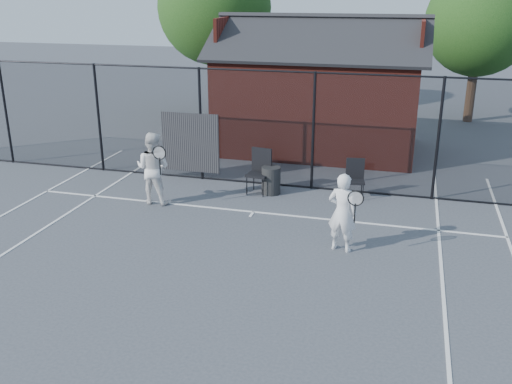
% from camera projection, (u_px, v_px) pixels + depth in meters
% --- Properties ---
extents(ground, '(80.00, 80.00, 0.00)m').
position_uv_depth(ground, '(210.00, 270.00, 10.48)').
color(ground, '#42454B').
rests_on(ground, ground).
extents(court_lines, '(11.02, 18.00, 0.01)m').
position_uv_depth(court_lines, '(183.00, 306.00, 9.27)').
color(court_lines, white).
rests_on(court_lines, ground).
extents(fence, '(22.04, 3.00, 3.00)m').
position_uv_depth(fence, '(263.00, 131.00, 14.61)').
color(fence, black).
rests_on(fence, ground).
extents(clubhouse, '(6.50, 4.36, 4.19)m').
position_uv_depth(clubhouse, '(319.00, 99.00, 17.99)').
color(clubhouse, maroon).
rests_on(clubhouse, ground).
extents(tree_left, '(4.48, 4.48, 6.44)m').
position_uv_depth(tree_left, '(214.00, 7.00, 22.45)').
color(tree_left, black).
rests_on(tree_left, ground).
extents(tree_right, '(3.97, 3.97, 5.70)m').
position_uv_depth(tree_right, '(480.00, 23.00, 21.05)').
color(tree_right, black).
rests_on(tree_right, ground).
extents(player_front, '(0.74, 0.58, 1.59)m').
position_uv_depth(player_front, '(342.00, 212.00, 11.03)').
color(player_front, white).
rests_on(player_front, ground).
extents(player_back, '(0.95, 0.70, 1.74)m').
position_uv_depth(player_back, '(153.00, 168.00, 13.52)').
color(player_back, white).
rests_on(player_back, ground).
extents(chair_left, '(0.60, 0.62, 1.10)m').
position_uv_depth(chair_left, '(258.00, 172.00, 14.25)').
color(chair_left, black).
rests_on(chair_left, ground).
extents(chair_right, '(0.53, 0.54, 0.94)m').
position_uv_depth(chair_right, '(355.00, 180.00, 13.97)').
color(chair_right, black).
rests_on(chair_right, ground).
extents(waste_bin, '(0.50, 0.50, 0.69)m').
position_uv_depth(waste_bin, '(271.00, 180.00, 14.30)').
color(waste_bin, black).
rests_on(waste_bin, ground).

